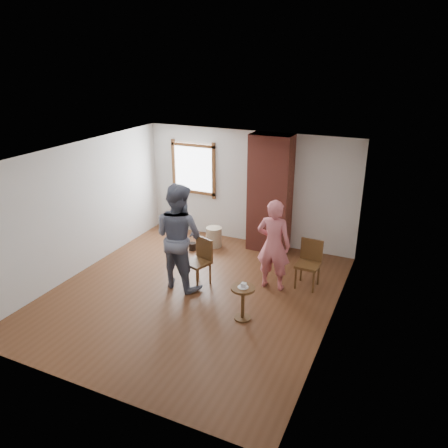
{
  "coord_description": "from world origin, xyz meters",
  "views": [
    {
      "loc": [
        3.47,
        -6.18,
        4.16
      ],
      "look_at": [
        0.27,
        0.8,
        1.15
      ],
      "focal_mm": 35.0,
      "sensor_mm": 36.0,
      "label": 1
    }
  ],
  "objects_px": {
    "dining_chair_left": "(200,259)",
    "side_table": "(243,298)",
    "person_pink": "(274,245)",
    "stoneware_crock": "(214,237)",
    "dining_chair_right": "(309,261)",
    "man": "(179,236)"
  },
  "relations": [
    {
      "from": "person_pink",
      "to": "stoneware_crock",
      "type": "bearing_deg",
      "value": -36.89
    },
    {
      "from": "stoneware_crock",
      "to": "dining_chair_right",
      "type": "xyz_separation_m",
      "value": [
        2.43,
        -0.88,
        0.28
      ]
    },
    {
      "from": "dining_chair_left",
      "to": "dining_chair_right",
      "type": "height_order",
      "value": "same"
    },
    {
      "from": "stoneware_crock",
      "to": "side_table",
      "type": "distance_m",
      "value": 3.02
    },
    {
      "from": "stoneware_crock",
      "to": "dining_chair_left",
      "type": "height_order",
      "value": "dining_chair_left"
    },
    {
      "from": "dining_chair_left",
      "to": "side_table",
      "type": "bearing_deg",
      "value": -14.7
    },
    {
      "from": "side_table",
      "to": "dining_chair_right",
      "type": "bearing_deg",
      "value": 66.26
    },
    {
      "from": "stoneware_crock",
      "to": "person_pink",
      "type": "height_order",
      "value": "person_pink"
    },
    {
      "from": "side_table",
      "to": "person_pink",
      "type": "height_order",
      "value": "person_pink"
    },
    {
      "from": "person_pink",
      "to": "side_table",
      "type": "bearing_deg",
      "value": 82.79
    },
    {
      "from": "stoneware_crock",
      "to": "man",
      "type": "distance_m",
      "value": 2.06
    },
    {
      "from": "stoneware_crock",
      "to": "dining_chair_left",
      "type": "xyz_separation_m",
      "value": [
        0.51,
        -1.66,
        0.28
      ]
    },
    {
      "from": "dining_chair_right",
      "to": "person_pink",
      "type": "xyz_separation_m",
      "value": [
        -0.6,
        -0.36,
        0.36
      ]
    },
    {
      "from": "side_table",
      "to": "dining_chair_left",
      "type": "bearing_deg",
      "value": 146.19
    },
    {
      "from": "dining_chair_left",
      "to": "person_pink",
      "type": "relative_size",
      "value": 0.52
    },
    {
      "from": "stoneware_crock",
      "to": "man",
      "type": "relative_size",
      "value": 0.23
    },
    {
      "from": "dining_chair_right",
      "to": "person_pink",
      "type": "bearing_deg",
      "value": -146.74
    },
    {
      "from": "dining_chair_left",
      "to": "side_table",
      "type": "xyz_separation_m",
      "value": [
        1.22,
        -0.81,
        -0.11
      ]
    },
    {
      "from": "person_pink",
      "to": "dining_chair_right",
      "type": "bearing_deg",
      "value": -151.58
    },
    {
      "from": "dining_chair_left",
      "to": "person_pink",
      "type": "distance_m",
      "value": 1.43
    },
    {
      "from": "dining_chair_left",
      "to": "man",
      "type": "bearing_deg",
      "value": -123.89
    },
    {
      "from": "dining_chair_right",
      "to": "man",
      "type": "bearing_deg",
      "value": -153.37
    }
  ]
}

